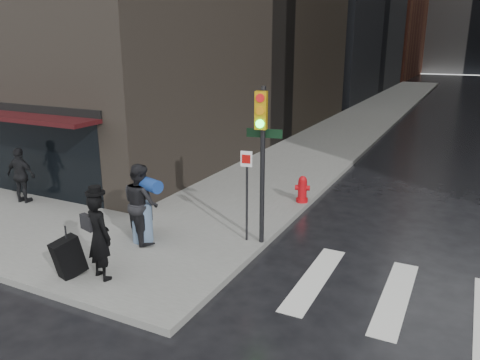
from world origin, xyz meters
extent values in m
plane|color=black|center=(0.00, 0.00, 0.00)|extent=(140.00, 140.00, 0.00)
cube|color=slate|center=(0.00, 27.00, 0.07)|extent=(4.00, 50.00, 0.15)
cube|color=silver|center=(3.50, 1.00, 0.01)|extent=(0.50, 3.00, 0.01)
cube|color=silver|center=(5.10, 1.00, 0.01)|extent=(0.50, 3.00, 0.01)
cube|color=black|center=(-7.00, 2.05, 1.40)|extent=(8.00, 0.12, 2.60)
imported|color=black|center=(-0.24, -1.10, 1.03)|extent=(0.73, 0.58, 1.75)
cylinder|color=black|center=(-0.24, -1.10, 1.92)|extent=(0.37, 0.37, 0.05)
cylinder|color=black|center=(-0.24, -1.10, 1.98)|extent=(0.23, 0.23, 0.14)
cube|color=black|center=(-0.53, -1.08, 1.26)|extent=(0.39, 0.22, 0.30)
cube|color=black|center=(-0.85, -1.35, 0.56)|extent=(0.47, 0.73, 0.89)
cylinder|color=black|center=(-0.85, -1.35, 1.03)|extent=(0.04, 0.04, 0.41)
imported|color=black|center=(-0.62, 0.70, 1.09)|extent=(1.14, 1.06, 1.88)
cube|color=black|center=(-0.92, 1.07, 0.71)|extent=(0.64, 0.53, 0.35)
cylinder|color=navy|center=(-0.29, 0.66, 1.59)|extent=(0.63, 0.46, 0.30)
imported|color=black|center=(-5.50, 1.40, 0.97)|extent=(1.00, 0.51, 1.63)
cylinder|color=black|center=(1.90, 1.90, 1.96)|extent=(0.11, 0.11, 3.62)
cube|color=#CF9A0D|center=(1.94, 1.70, 3.27)|extent=(0.28, 0.20, 0.81)
cylinder|color=red|center=(1.95, 1.62, 3.54)|extent=(0.19, 0.08, 0.18)
cylinder|color=orange|center=(1.95, 1.62, 3.27)|extent=(0.19, 0.08, 0.18)
cylinder|color=#19E533|center=(1.95, 1.62, 3.00)|extent=(0.19, 0.08, 0.18)
cylinder|color=black|center=(1.54, 1.84, 1.23)|extent=(0.05, 0.05, 2.17)
cube|color=white|center=(1.54, 1.81, 2.14)|extent=(0.27, 0.07, 0.36)
cube|color=black|center=(1.90, 1.98, 2.73)|extent=(0.81, 0.17, 0.20)
cylinder|color=#B80B11|center=(1.80, 5.06, 0.20)|extent=(0.35, 0.35, 0.11)
cylinder|color=#B80B11|center=(1.80, 5.06, 0.47)|extent=(0.26, 0.26, 0.65)
sphere|color=#B80B11|center=(1.80, 5.06, 0.82)|extent=(0.24, 0.24, 0.24)
cylinder|color=#B80B11|center=(1.80, 5.06, 0.58)|extent=(0.46, 0.26, 0.15)
camera|label=1|loc=(5.98, -7.41, 4.66)|focal=35.00mm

